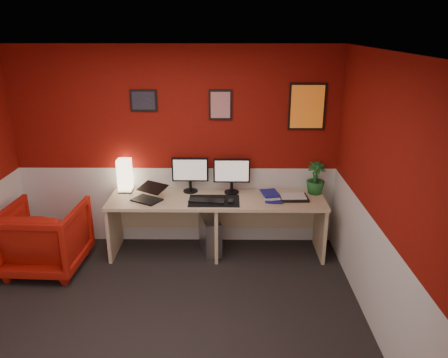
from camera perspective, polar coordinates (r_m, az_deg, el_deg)
ground at (r=4.42m, az=-8.40°, el=-18.34°), size 4.00×3.50×0.01m
ceiling at (r=3.50m, az=-10.48°, el=15.97°), size 4.00×3.50×0.01m
wall_back at (r=5.43m, az=-6.30°, el=3.94°), size 4.00×0.01×2.50m
wall_front at (r=2.32m, az=-16.87°, el=-20.18°), size 4.00×0.01×2.50m
wall_right at (r=3.97m, az=20.49°, el=-3.19°), size 0.01×3.50×2.50m
wainscot_back at (r=5.67m, az=-6.03°, el=-3.39°), size 4.00×0.01×1.00m
wainscot_right at (r=4.30m, az=19.22°, el=-12.46°), size 0.01×3.50×1.00m
desk at (r=5.38m, az=-0.93°, el=-6.17°), size 2.60×0.65×0.73m
shoji_lamp at (r=5.52m, az=-12.86°, el=0.34°), size 0.16×0.16×0.40m
laptop at (r=5.21m, az=-10.14°, el=-1.68°), size 0.40×0.37×0.22m
monitor_left at (r=5.36m, az=-4.48°, el=1.24°), size 0.45×0.06×0.58m
monitor_right at (r=5.31m, az=1.02°, el=1.11°), size 0.45×0.06×0.58m
desk_mat at (r=5.16m, az=-1.31°, el=-2.88°), size 0.60×0.38×0.01m
keyboard at (r=5.13m, az=-2.28°, el=-2.84°), size 0.44×0.20×0.02m
mouse at (r=5.09m, az=0.89°, el=-2.95°), size 0.07×0.11×0.03m
book_bottom at (r=5.22m, az=5.48°, el=-2.54°), size 0.24×0.30×0.03m
book_middle at (r=5.23m, az=5.19°, el=-2.19°), size 0.20×0.27×0.02m
book_top at (r=5.22m, az=5.02°, el=-1.95°), size 0.23×0.29×0.02m
zen_tray at (r=5.28m, az=9.01°, el=-2.43°), size 0.36×0.26×0.03m
potted_plant at (r=5.44m, az=11.92°, el=0.13°), size 0.23×0.23×0.40m
pc_tower at (r=5.48m, az=-1.81°, el=-7.31°), size 0.31×0.49×0.45m
armchair at (r=5.45m, az=-22.37°, el=-7.06°), size 0.88×0.90×0.79m
art_left at (r=5.34m, az=-10.49°, el=10.08°), size 0.32×0.02×0.26m
art_center at (r=5.25m, az=-0.47°, el=9.69°), size 0.28×0.02×0.36m
art_right at (r=5.34m, az=10.84°, el=9.29°), size 0.44×0.02×0.56m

